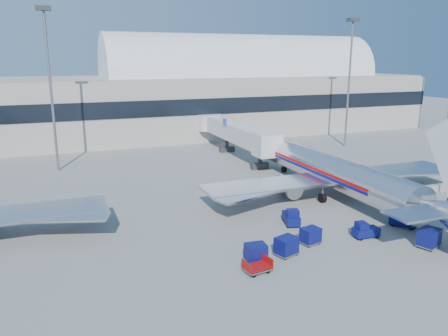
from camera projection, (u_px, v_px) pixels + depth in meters
name	position (u px, v px, depth m)	size (l,w,h in m)	color
ground	(279.00, 222.00, 43.44)	(260.00, 260.00, 0.00)	gray
terminal	(86.00, 101.00, 87.33)	(170.00, 28.15, 21.00)	#B2AA9E
airliner_main	(338.00, 173.00, 50.33)	(32.00, 37.26, 12.07)	silver
jetbridge_near	(232.00, 131.00, 72.99)	(4.40, 27.50, 6.25)	silver
mast_west	(49.00, 66.00, 59.85)	(2.00, 1.20, 22.60)	slate
mast_east	(350.00, 64.00, 77.53)	(2.00, 1.20, 22.60)	slate
barrier_near	(406.00, 192.00, 51.50)	(3.00, 0.55, 0.90)	#9E9E96
barrier_mid	(427.00, 189.00, 52.67)	(3.00, 0.55, 0.90)	#9E9E96
barrier_far	(448.00, 186.00, 53.84)	(3.00, 0.55, 0.90)	#9E9E96
tug_lead	(365.00, 230.00, 39.45)	(2.40, 1.35, 1.51)	#0B0F55
tug_right	(402.00, 219.00, 42.13)	(2.45, 2.75, 1.62)	#0B0F55
tug_left	(291.00, 217.00, 42.52)	(1.95, 2.83, 1.68)	#0B0F55
cart_train_a	(310.00, 235.00, 38.05)	(1.90, 1.60, 1.47)	#0B0F55
cart_train_b	(286.00, 246.00, 35.81)	(2.15, 1.88, 1.59)	#0B0F55
cart_train_c	(256.00, 253.00, 34.64)	(1.81, 1.44, 1.52)	#0B0F55
cart_solo_near	(429.00, 238.00, 37.34)	(2.29, 2.02, 1.68)	#0B0F55
cart_open_red	(257.00, 268.00, 33.04)	(2.20, 1.70, 0.54)	slate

